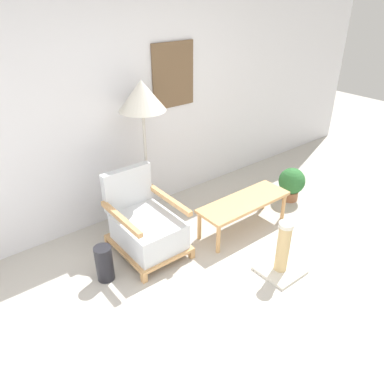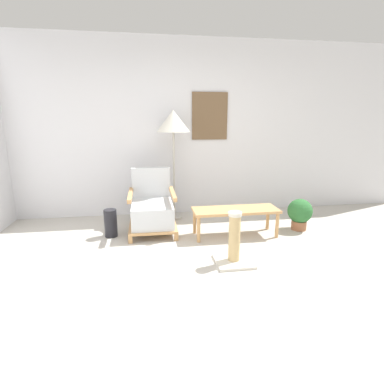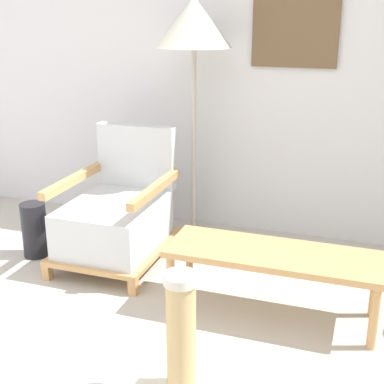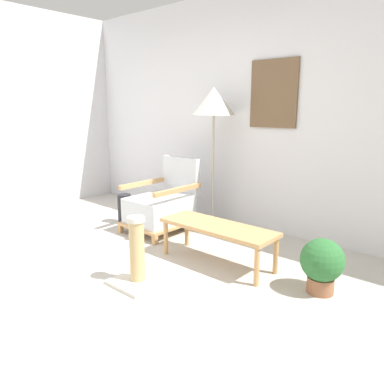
% 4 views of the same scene
% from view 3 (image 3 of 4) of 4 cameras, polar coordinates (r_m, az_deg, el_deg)
% --- Properties ---
extents(wall_back, '(8.00, 0.09, 2.70)m').
position_cam_3_polar(wall_back, '(3.83, 3.37, 15.83)').
color(wall_back, silver).
rests_on(wall_back, ground_plane).
extents(armchair, '(0.62, 0.78, 0.83)m').
position_cam_3_polar(armchair, '(3.46, -7.97, -2.58)').
color(armchair, tan).
rests_on(armchair, ground_plane).
extents(floor_lamp, '(0.49, 0.49, 1.63)m').
position_cam_3_polar(floor_lamp, '(3.54, 0.20, 17.05)').
color(floor_lamp, '#B7B2A8').
rests_on(floor_lamp, ground_plane).
extents(coffee_table, '(1.11, 0.39, 0.37)m').
position_cam_3_polar(coffee_table, '(2.83, 8.69, -7.10)').
color(coffee_table, tan).
rests_on(coffee_table, ground_plane).
extents(vase, '(0.16, 0.16, 0.36)m').
position_cam_3_polar(vase, '(3.67, -16.45, -3.89)').
color(vase, black).
rests_on(vase, ground_plane).
extents(scratching_post, '(0.39, 0.39, 0.57)m').
position_cam_3_polar(scratching_post, '(2.31, -1.16, -16.82)').
color(scratching_post, beige).
rests_on(scratching_post, ground_plane).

